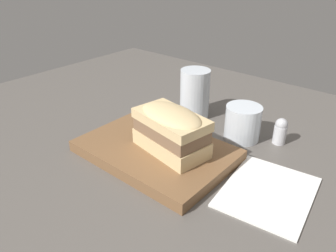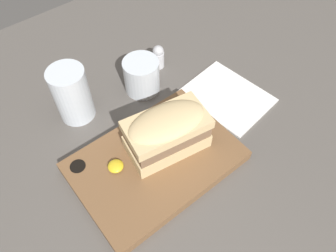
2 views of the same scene
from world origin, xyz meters
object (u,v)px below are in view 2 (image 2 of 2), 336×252
(serving_board, at_px, (155,161))
(wine_glass, at_px, (142,77))
(sandwich, at_px, (167,131))
(napkin, at_px, (227,96))
(water_glass, at_px, (73,97))
(salt_shaker, at_px, (158,56))

(serving_board, distance_m, wine_glass, 0.21)
(sandwich, relative_size, wine_glass, 2.02)
(sandwich, xyz_separation_m, napkin, (0.20, 0.03, -0.07))
(sandwich, relative_size, water_glass, 1.31)
(serving_board, xyz_separation_m, napkin, (0.24, 0.04, -0.01))
(napkin, relative_size, salt_shaker, 3.27)
(sandwich, xyz_separation_m, water_glass, (-0.09, 0.20, -0.02))
(water_glass, distance_m, salt_shaker, 0.23)
(sandwich, bearing_deg, serving_board, -168.21)
(wine_glass, bearing_deg, sandwich, -110.75)
(water_glass, height_order, wine_glass, water_glass)
(sandwich, xyz_separation_m, salt_shaker, (0.14, 0.21, -0.04))
(salt_shaker, bearing_deg, napkin, -71.61)
(sandwich, distance_m, salt_shaker, 0.26)
(serving_board, xyz_separation_m, water_glass, (-0.05, 0.21, 0.04))
(serving_board, height_order, water_glass, water_glass)
(water_glass, bearing_deg, napkin, -30.43)
(serving_board, xyz_separation_m, wine_glass, (0.10, 0.18, 0.03))
(salt_shaker, bearing_deg, serving_board, -128.96)
(water_glass, height_order, salt_shaker, water_glass)
(water_glass, bearing_deg, sandwich, -66.11)
(wine_glass, relative_size, salt_shaker, 1.33)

